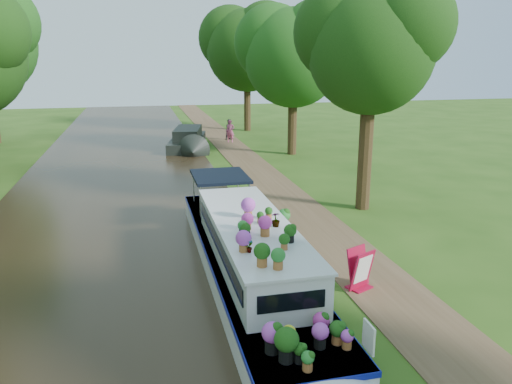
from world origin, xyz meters
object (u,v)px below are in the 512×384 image
(sandwich_board, at_px, (360,271))
(pedestrian_pink, at_px, (230,131))
(plant_boat, at_px, (252,259))
(pedestrian_dark, at_px, (230,130))
(second_boat, at_px, (188,140))

(sandwich_board, relative_size, pedestrian_pink, 0.68)
(plant_boat, bearing_deg, sandwich_board, -13.77)
(sandwich_board, bearing_deg, pedestrian_pink, 63.14)
(pedestrian_pink, xyz_separation_m, pedestrian_dark, (0.16, 1.07, -0.04))
(plant_boat, distance_m, second_boat, 21.78)
(sandwich_board, distance_m, pedestrian_dark, 25.22)
(plant_boat, distance_m, sandwich_board, 2.89)
(pedestrian_pink, bearing_deg, plant_boat, -81.35)
(pedestrian_pink, bearing_deg, sandwich_board, -74.53)
(second_boat, height_order, pedestrian_pink, pedestrian_pink)
(plant_boat, height_order, sandwich_board, plant_boat)
(pedestrian_dark, bearing_deg, second_boat, -164.23)
(second_boat, height_order, pedestrian_dark, pedestrian_dark)
(plant_boat, height_order, pedestrian_dark, plant_boat)
(plant_boat, bearing_deg, pedestrian_pink, 80.95)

